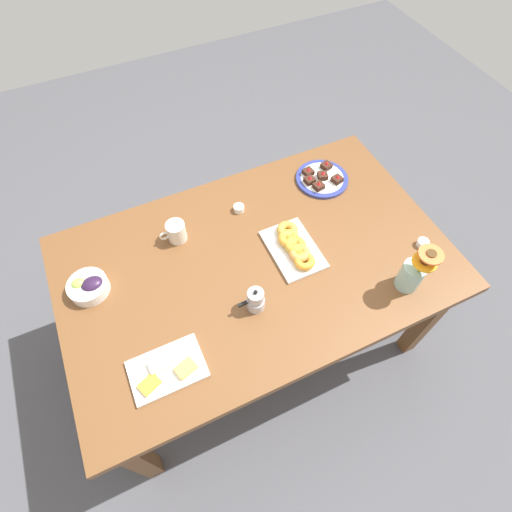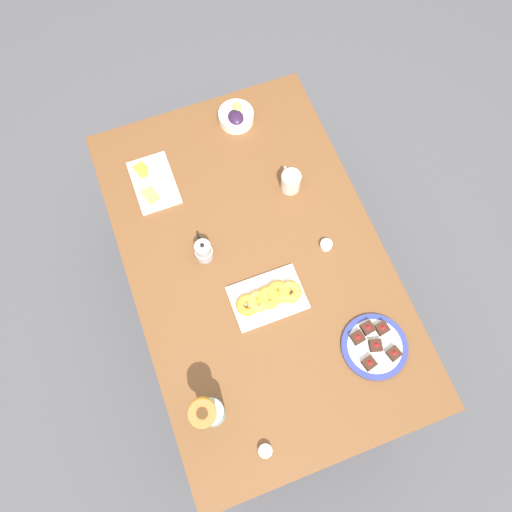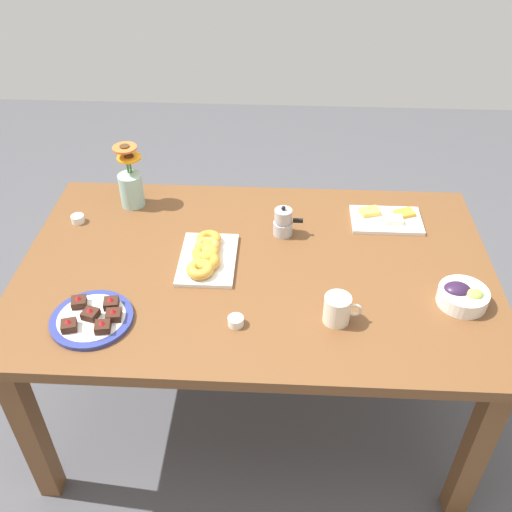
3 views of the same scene
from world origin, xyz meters
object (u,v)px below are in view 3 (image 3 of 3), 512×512
(dining_table, at_px, (256,284))
(cheese_platter, at_px, (386,219))
(coffee_mug, at_px, (338,309))
(flower_vase, at_px, (131,185))
(grape_bowl, at_px, (462,296))
(croissant_platter, at_px, (206,256))
(jam_cup_honey, at_px, (78,219))
(moka_pot, at_px, (283,223))
(dessert_plate, at_px, (92,318))
(jam_cup_berry, at_px, (236,321))

(dining_table, distance_m, cheese_platter, 0.56)
(coffee_mug, bearing_deg, flower_vase, 141.40)
(grape_bowl, relative_size, flower_vase, 0.64)
(dining_table, bearing_deg, grape_bowl, -13.07)
(croissant_platter, bearing_deg, flower_vase, 133.89)
(coffee_mug, bearing_deg, cheese_platter, 67.86)
(coffee_mug, relative_size, jam_cup_honey, 2.42)
(jam_cup_honey, bearing_deg, croissant_platter, -22.34)
(croissant_platter, relative_size, moka_pot, 2.42)
(dining_table, height_order, jam_cup_honey, jam_cup_honey)
(moka_pot, bearing_deg, grape_bowl, -30.91)
(coffee_mug, height_order, dessert_plate, coffee_mug)
(dining_table, relative_size, jam_cup_honey, 33.33)
(cheese_platter, xyz_separation_m, jam_cup_berry, (-0.52, -0.57, 0.00))
(coffee_mug, xyz_separation_m, jam_cup_berry, (-0.30, -0.03, -0.03))
(cheese_platter, xyz_separation_m, moka_pot, (-0.39, -0.10, 0.04))
(cheese_platter, height_order, flower_vase, flower_vase)
(croissant_platter, relative_size, flower_vase, 1.18)
(dining_table, bearing_deg, flower_vase, 144.69)
(dining_table, distance_m, moka_pot, 0.25)
(croissant_platter, height_order, jam_cup_honey, croissant_platter)
(jam_cup_berry, height_order, moka_pot, moka_pot)
(grape_bowl, relative_size, moka_pot, 1.30)
(croissant_platter, bearing_deg, jam_cup_honey, 157.66)
(dining_table, relative_size, croissant_platter, 5.54)
(jam_cup_berry, xyz_separation_m, dessert_plate, (-0.43, -0.01, -0.00))
(grape_bowl, distance_m, moka_pot, 0.65)
(cheese_platter, relative_size, dessert_plate, 1.05)
(grape_bowl, bearing_deg, coffee_mug, -165.94)
(grape_bowl, height_order, jam_cup_honey, grape_bowl)
(croissant_platter, distance_m, jam_cup_berry, 0.32)
(flower_vase, bearing_deg, dessert_plate, -88.49)
(grape_bowl, height_order, moka_pot, moka_pot)
(dessert_plate, xyz_separation_m, flower_vase, (-0.02, 0.64, 0.07))
(grape_bowl, bearing_deg, jam_cup_honey, 164.37)
(cheese_platter, xyz_separation_m, flower_vase, (-0.97, 0.07, 0.07))
(jam_cup_honey, bearing_deg, dessert_plate, -68.87)
(jam_cup_honey, relative_size, flower_vase, 0.20)
(jam_cup_berry, height_order, dessert_plate, dessert_plate)
(flower_vase, bearing_deg, coffee_mug, -38.60)
(cheese_platter, height_order, jam_cup_honey, cheese_platter)
(moka_pot, bearing_deg, cheese_platter, 14.37)
(coffee_mug, bearing_deg, jam_cup_berry, -173.67)
(grape_bowl, xyz_separation_m, cheese_platter, (-0.18, 0.43, -0.02))
(jam_cup_honey, distance_m, moka_pot, 0.76)
(dining_table, height_order, jam_cup_berry, jam_cup_berry)
(dining_table, xyz_separation_m, jam_cup_honey, (-0.68, 0.22, 0.10))
(cheese_platter, distance_m, jam_cup_berry, 0.77)
(croissant_platter, xyz_separation_m, moka_pot, (0.26, 0.17, 0.03))
(coffee_mug, relative_size, croissant_platter, 0.40)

